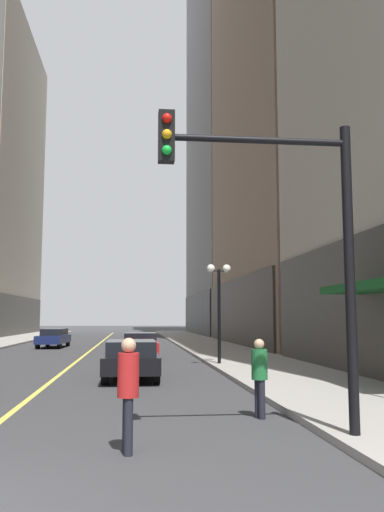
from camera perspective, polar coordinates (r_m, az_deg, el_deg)
ground_plane at (r=41.06m, az=-10.13°, el=-9.39°), size 200.00×200.00×0.00m
sidewalk_right at (r=41.35m, az=1.51°, el=-9.36°), size 4.50×78.00×0.15m
lane_centre_stripe at (r=41.06m, az=-10.13°, el=-9.38°), size 0.16×70.00×0.01m
building_right_far at (r=76.23m, az=4.68°, el=21.63°), size 10.66×26.00×76.37m
storefront_awning_right at (r=16.32m, az=19.28°, el=-3.10°), size 1.60×5.48×3.12m
car_black at (r=19.06m, az=-6.48°, el=-10.68°), size 1.87×4.76×1.32m
car_red at (r=28.71m, az=-5.50°, el=-9.29°), size 1.91×4.36×1.32m
car_navy at (r=39.67m, az=-14.45°, el=-8.35°), size 1.94×4.80×1.32m
pedestrian_in_green_parka at (r=11.73m, az=7.17°, el=-12.10°), size 0.43×0.43×1.66m
pedestrian_in_red_jacket at (r=8.72m, az=-6.79°, el=-13.48°), size 0.39×0.39×1.79m
traffic_light_near_right at (r=9.47m, az=10.34°, el=3.49°), size 3.43×0.35×5.65m
street_lamp_right_mid at (r=23.53m, az=2.87°, el=-3.74°), size 1.06×0.36×4.43m
fire_hydrant_right at (r=18.02m, az=7.52°, el=-11.93°), size 0.28×0.28×0.80m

